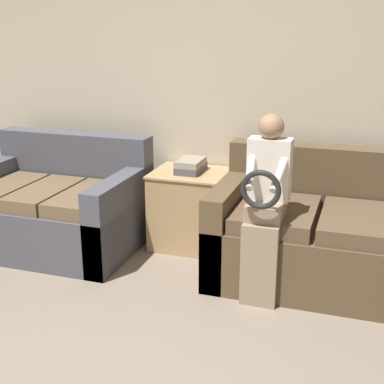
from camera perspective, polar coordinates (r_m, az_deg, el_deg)
The scene contains 6 objects.
wall_back at distance 4.48m, azimuth 2.55°, elevation 10.93°, with size 6.66×0.06×2.55m.
couch_main at distance 3.97m, azimuth 17.53°, elevation -4.93°, with size 2.06×0.97×0.91m.
couch_side at distance 4.59m, azimuth -14.28°, elevation -1.72°, with size 1.39×0.99×0.89m.
child_left_seated at distance 3.51m, azimuth 7.85°, elevation -0.93°, with size 0.28×0.37×1.24m.
side_shelf at distance 4.43m, azimuth -0.20°, elevation -1.73°, with size 0.60×0.53×0.64m.
book_stack at distance 4.32m, azimuth -0.14°, elevation 2.83°, with size 0.19×0.31×0.11m.
Camera 1 is at (1.22, -1.41, 1.79)m, focal length 50.00 mm.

